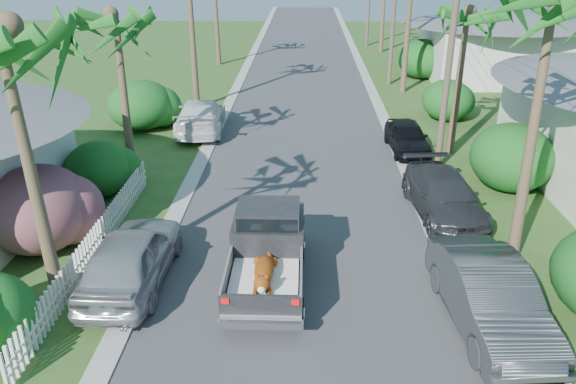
{
  "coord_description": "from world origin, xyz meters",
  "views": [
    {
      "loc": [
        0.09,
        -8.78,
        8.56
      ],
      "look_at": [
        -0.4,
        7.24,
        1.4
      ],
      "focal_mm": 35.0,
      "sensor_mm": 36.0,
      "label": 1
    }
  ],
  "objects_px": {
    "parked_car_lf": "(200,116)",
    "parked_car_ln": "(131,257)",
    "parked_car_rn": "(490,298)",
    "palm_l_a": "(2,28)",
    "palm_r_b": "(467,13)",
    "palm_l_b": "(114,15)",
    "pickup_truck": "(268,245)",
    "parked_car_rm": "(444,196)",
    "utility_pole_b": "(450,56)",
    "house_right_far": "(497,47)",
    "parked_car_rf": "(407,137)",
    "utility_pole_c": "(394,11)"
  },
  "relations": [
    {
      "from": "parked_car_rf",
      "to": "palm_r_b",
      "type": "xyz_separation_m",
      "value": [
        1.95,
        -0.0,
        5.29
      ]
    },
    {
      "from": "house_right_far",
      "to": "parked_car_rm",
      "type": "bearing_deg",
      "value": -110.92
    },
    {
      "from": "parked_car_rm",
      "to": "utility_pole_b",
      "type": "bearing_deg",
      "value": 74.8
    },
    {
      "from": "parked_car_ln",
      "to": "palm_r_b",
      "type": "bearing_deg",
      "value": -134.7
    },
    {
      "from": "utility_pole_c",
      "to": "palm_l_a",
      "type": "bearing_deg",
      "value": -115.27
    },
    {
      "from": "parked_car_lf",
      "to": "parked_car_ln",
      "type": "bearing_deg",
      "value": 87.39
    },
    {
      "from": "parked_car_rn",
      "to": "parked_car_rm",
      "type": "bearing_deg",
      "value": 82.7
    },
    {
      "from": "palm_r_b",
      "to": "utility_pole_c",
      "type": "xyz_separation_m",
      "value": [
        -1.0,
        13.0,
        -1.35
      ]
    },
    {
      "from": "parked_car_rn",
      "to": "parked_car_ln",
      "type": "relative_size",
      "value": 1.03
    },
    {
      "from": "parked_car_ln",
      "to": "palm_r_b",
      "type": "distance_m",
      "value": 16.38
    },
    {
      "from": "parked_car_rm",
      "to": "palm_l_a",
      "type": "relative_size",
      "value": 0.59
    },
    {
      "from": "parked_car_lf",
      "to": "house_right_far",
      "type": "height_order",
      "value": "house_right_far"
    },
    {
      "from": "pickup_truck",
      "to": "utility_pole_b",
      "type": "relative_size",
      "value": 0.57
    },
    {
      "from": "utility_pole_c",
      "to": "parked_car_rn",
      "type": "bearing_deg",
      "value": -92.34
    },
    {
      "from": "pickup_truck",
      "to": "parked_car_ln",
      "type": "xyz_separation_m",
      "value": [
        -3.65,
        -0.46,
        -0.19
      ]
    },
    {
      "from": "utility_pole_b",
      "to": "utility_pole_c",
      "type": "distance_m",
      "value": 15.0
    },
    {
      "from": "parked_car_rn",
      "to": "palm_l_a",
      "type": "relative_size",
      "value": 0.61
    },
    {
      "from": "parked_car_rf",
      "to": "utility_pole_c",
      "type": "xyz_separation_m",
      "value": [
        0.95,
        13.0,
        3.94
      ]
    },
    {
      "from": "house_right_far",
      "to": "utility_pole_c",
      "type": "height_order",
      "value": "utility_pole_c"
    },
    {
      "from": "parked_car_rn",
      "to": "utility_pole_b",
      "type": "relative_size",
      "value": 0.55
    },
    {
      "from": "parked_car_rn",
      "to": "palm_r_b",
      "type": "xyz_separation_m",
      "value": [
        2.04,
        12.49,
        5.13
      ]
    },
    {
      "from": "palm_l_a",
      "to": "utility_pole_c",
      "type": "xyz_separation_m",
      "value": [
        11.8,
        25.0,
        -2.33
      ]
    },
    {
      "from": "parked_car_rm",
      "to": "palm_l_b",
      "type": "xyz_separation_m",
      "value": [
        -11.63,
        3.37,
        5.44
      ]
    },
    {
      "from": "parked_car_rm",
      "to": "parked_car_rf",
      "type": "height_order",
      "value": "parked_car_rm"
    },
    {
      "from": "parked_car_rm",
      "to": "utility_pole_c",
      "type": "bearing_deg",
      "value": 82.51
    },
    {
      "from": "parked_car_ln",
      "to": "parked_car_lf",
      "type": "xyz_separation_m",
      "value": [
        -0.48,
        13.5,
        -0.03
      ]
    },
    {
      "from": "utility_pole_c",
      "to": "utility_pole_b",
      "type": "bearing_deg",
      "value": -90.0
    },
    {
      "from": "parked_car_ln",
      "to": "house_right_far",
      "type": "relative_size",
      "value": 0.53
    },
    {
      "from": "palm_l_b",
      "to": "utility_pole_c",
      "type": "height_order",
      "value": "utility_pole_c"
    },
    {
      "from": "pickup_truck",
      "to": "parked_car_lf",
      "type": "height_order",
      "value": "pickup_truck"
    },
    {
      "from": "parked_car_lf",
      "to": "pickup_truck",
      "type": "bearing_deg",
      "value": 102.92
    },
    {
      "from": "pickup_truck",
      "to": "parked_car_rf",
      "type": "relative_size",
      "value": 1.31
    },
    {
      "from": "pickup_truck",
      "to": "parked_car_rf",
      "type": "xyz_separation_m",
      "value": [
        5.51,
        10.43,
        -0.35
      ]
    },
    {
      "from": "parked_car_ln",
      "to": "house_right_far",
      "type": "xyz_separation_m",
      "value": [
        17.52,
        25.89,
        1.3
      ]
    },
    {
      "from": "pickup_truck",
      "to": "palm_l_a",
      "type": "xyz_separation_m",
      "value": [
        -5.33,
        -1.57,
        5.92
      ]
    },
    {
      "from": "pickup_truck",
      "to": "parked_car_rf",
      "type": "bearing_deg",
      "value": 62.14
    },
    {
      "from": "parked_car_rn",
      "to": "utility_pole_b",
      "type": "distance_m",
      "value": 11.2
    },
    {
      "from": "parked_car_ln",
      "to": "utility_pole_c",
      "type": "bearing_deg",
      "value": -112.05
    },
    {
      "from": "parked_car_rf",
      "to": "palm_l_b",
      "type": "bearing_deg",
      "value": -168.29
    },
    {
      "from": "palm_r_b",
      "to": "utility_pole_b",
      "type": "bearing_deg",
      "value": -116.57
    },
    {
      "from": "pickup_truck",
      "to": "parked_car_lf",
      "type": "relative_size",
      "value": 0.94
    },
    {
      "from": "palm_l_a",
      "to": "palm_r_b",
      "type": "height_order",
      "value": "palm_l_a"
    },
    {
      "from": "parked_car_rn",
      "to": "parked_car_lf",
      "type": "relative_size",
      "value": 0.92
    },
    {
      "from": "parked_car_rf",
      "to": "palm_r_b",
      "type": "bearing_deg",
      "value": -2.98
    },
    {
      "from": "palm_l_a",
      "to": "palm_r_b",
      "type": "xyz_separation_m",
      "value": [
        12.8,
        12.0,
        -0.98
      ]
    },
    {
      "from": "palm_r_b",
      "to": "house_right_far",
      "type": "height_order",
      "value": "palm_r_b"
    },
    {
      "from": "parked_car_lf",
      "to": "palm_l_a",
      "type": "height_order",
      "value": "palm_l_a"
    },
    {
      "from": "palm_l_b",
      "to": "palm_r_b",
      "type": "height_order",
      "value": "palm_l_b"
    },
    {
      "from": "palm_l_b",
      "to": "utility_pole_c",
      "type": "xyz_separation_m",
      "value": [
        12.4,
        16.0,
        -1.55
      ]
    },
    {
      "from": "palm_l_b",
      "to": "palm_r_b",
      "type": "bearing_deg",
      "value": 12.62
    }
  ]
}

